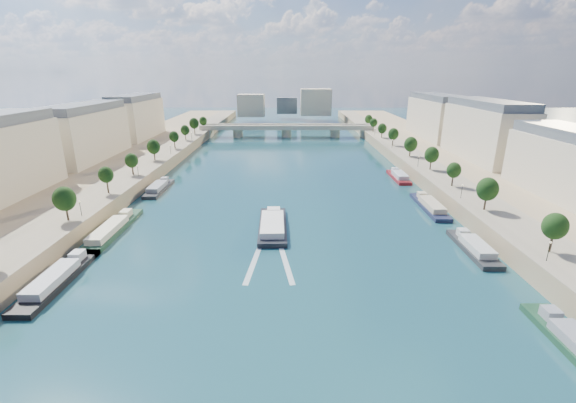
{
  "coord_description": "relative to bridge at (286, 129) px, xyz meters",
  "views": [
    {
      "loc": [
        1.26,
        -23.55,
        40.63
      ],
      "look_at": [
        1.17,
        82.13,
        5.0
      ],
      "focal_mm": 24.0,
      "sensor_mm": 36.0,
      "label": 1
    }
  ],
  "objects": [
    {
      "name": "ground",
      "position": [
        0.0,
        -130.5,
        -5.08
      ],
      "size": [
        700.0,
        700.0,
        0.0
      ],
      "primitive_type": "plane",
      "color": "#0E333E",
      "rests_on": "ground"
    },
    {
      "name": "quay_left",
      "position": [
        -72.0,
        -130.5,
        -2.58
      ],
      "size": [
        44.0,
        520.0,
        5.0
      ],
      "primitive_type": "cube",
      "color": "#9E8460",
      "rests_on": "ground"
    },
    {
      "name": "quay_right",
      "position": [
        72.0,
        -130.5,
        -2.58
      ],
      "size": [
        44.0,
        520.0,
        5.0
      ],
      "primitive_type": "cube",
      "color": "#9E8460",
      "rests_on": "ground"
    },
    {
      "name": "pave_left",
      "position": [
        -57.0,
        -130.5,
        -0.03
      ],
      "size": [
        14.0,
        520.0,
        0.1
      ],
      "primitive_type": "cube",
      "color": "gray",
      "rests_on": "quay_left"
    },
    {
      "name": "pave_right",
      "position": [
        57.0,
        -130.5,
        -0.03
      ],
      "size": [
        14.0,
        520.0,
        0.1
      ],
      "primitive_type": "cube",
      "color": "gray",
      "rests_on": "quay_right"
    },
    {
      "name": "trees_left",
      "position": [
        -55.0,
        -128.5,
        5.39
      ],
      "size": [
        4.8,
        268.8,
        8.26
      ],
      "color": "#382B1E",
      "rests_on": "ground"
    },
    {
      "name": "trees_right",
      "position": [
        55.0,
        -120.5,
        5.39
      ],
      "size": [
        4.8,
        268.8,
        8.26
      ],
      "color": "#382B1E",
      "rests_on": "ground"
    },
    {
      "name": "lamps_left",
      "position": [
        -52.5,
        -140.5,
        2.7
      ],
      "size": [
        0.36,
        200.36,
        4.28
      ],
      "color": "black",
      "rests_on": "ground"
    },
    {
      "name": "lamps_right",
      "position": [
        52.5,
        -125.5,
        2.7
      ],
      "size": [
        0.36,
        200.36,
        4.28
      ],
      "color": "black",
      "rests_on": "ground"
    },
    {
      "name": "buildings_left",
      "position": [
        -85.0,
        -118.5,
        11.37
      ],
      "size": [
        16.0,
        226.0,
        23.2
      ],
      "color": "beige",
      "rests_on": "ground"
    },
    {
      "name": "buildings_right",
      "position": [
        85.0,
        -118.5,
        11.37
      ],
      "size": [
        16.0,
        226.0,
        23.2
      ],
      "color": "beige",
      "rests_on": "ground"
    },
    {
      "name": "skyline",
      "position": [
        3.19,
        89.02,
        9.57
      ],
      "size": [
        79.0,
        42.0,
        22.0
      ],
      "color": "beige",
      "rests_on": "ground"
    },
    {
      "name": "bridge",
      "position": [
        0.0,
        0.0,
        0.0
      ],
      "size": [
        112.0,
        12.0,
        8.15
      ],
      "color": "#C1B79E",
      "rests_on": "ground"
    },
    {
      "name": "tour_barge",
      "position": [
        -3.01,
        -156.74,
        -4.14
      ],
      "size": [
        8.14,
        26.09,
        3.65
      ],
      "rotation": [
        0.0,
        0.0,
        0.03
      ],
      "color": "black",
      "rests_on": "ground"
    },
    {
      "name": "wake",
      "position": [
        -3.01,
        -173.39,
        -5.06
      ],
      "size": [
        10.76,
        26.0,
        0.04
      ],
      "color": "silver",
      "rests_on": "ground"
    },
    {
      "name": "moored_barges_left",
      "position": [
        -45.5,
        -187.7,
        -4.24
      ],
      "size": [
        5.0,
        153.62,
        3.6
      ],
      "color": "#192138",
      "rests_on": "ground"
    },
    {
      "name": "moored_barges_right",
      "position": [
        45.5,
        -173.81,
        -4.24
      ],
      "size": [
        5.0,
        160.21,
        3.6
      ],
      "color": "black",
      "rests_on": "ground"
    }
  ]
}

